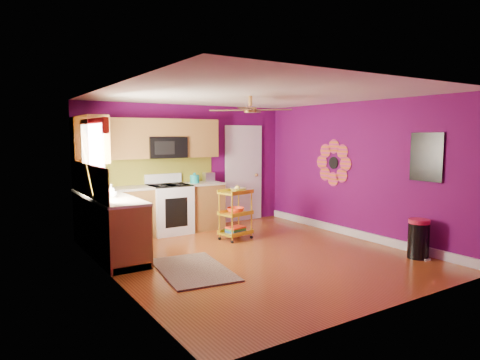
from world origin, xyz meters
TOP-DOWN VIEW (x-y plane):
  - ground at (0.00, 0.00)m, footprint 5.00×5.00m
  - room_envelope at (0.03, 0.00)m, footprint 4.54×5.04m
  - lower_cabinets at (-1.35, 1.82)m, footprint 2.81×2.31m
  - electric_range at (-0.55, 2.17)m, footprint 0.76×0.66m
  - upper_cabinetry at (-1.24, 2.17)m, footprint 2.80×2.30m
  - left_window at (-2.22, 1.05)m, footprint 0.08×1.35m
  - panel_door at (1.35, 2.47)m, footprint 0.95×0.11m
  - right_wall_art at (2.23, -0.34)m, footprint 0.04×2.74m
  - ceiling_fan at (0.00, 0.20)m, footprint 1.01×1.01m
  - shag_rug at (-1.21, -0.15)m, footprint 1.08×1.57m
  - rolling_cart at (0.26, 1.04)m, footprint 0.61×0.50m
  - trash_can at (1.99, -1.48)m, footprint 0.35×0.37m
  - teal_kettle at (0.00, 2.18)m, footprint 0.18×0.18m
  - toaster at (0.40, 2.32)m, footprint 0.22×0.15m
  - soap_bottle_a at (-1.92, 1.25)m, footprint 0.08×0.09m
  - soap_bottle_b at (-1.92, 1.60)m, footprint 0.14×0.14m
  - counter_dish at (-1.92, 2.03)m, footprint 0.24×0.24m
  - counter_cup at (-1.93, 1.08)m, footprint 0.11×0.11m

SIDE VIEW (x-z plane):
  - ground at x=0.00m, z-range 0.00..0.00m
  - shag_rug at x=-1.21m, z-range 0.00..0.02m
  - trash_can at x=1.99m, z-range 0.00..0.61m
  - lower_cabinets at x=-1.35m, z-range -0.04..0.90m
  - electric_range at x=-0.55m, z-range -0.08..1.05m
  - rolling_cart at x=0.26m, z-range 0.01..1.00m
  - counter_dish at x=-1.92m, z-range 0.94..1.00m
  - counter_cup at x=-1.93m, z-range 0.94..1.03m
  - teal_kettle at x=0.00m, z-range 0.92..1.13m
  - panel_door at x=1.35m, z-range -0.05..2.10m
  - soap_bottle_b at x=-1.92m, z-range 0.94..1.12m
  - toaster at x=0.40m, z-range 0.94..1.12m
  - soap_bottle_a at x=-1.92m, z-range 0.94..1.13m
  - right_wall_art at x=2.23m, z-range 0.92..1.96m
  - room_envelope at x=0.03m, z-range 0.37..2.89m
  - left_window at x=-2.22m, z-range 1.20..2.28m
  - upper_cabinetry at x=-1.24m, z-range 1.17..2.43m
  - ceiling_fan at x=0.00m, z-range 2.16..2.42m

